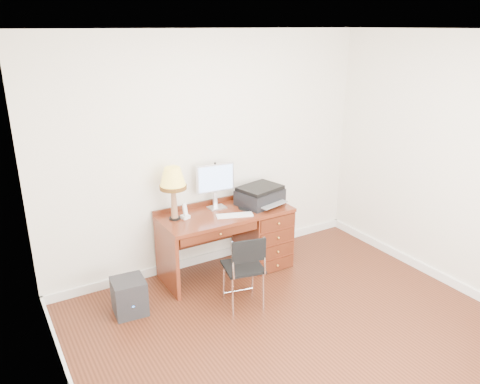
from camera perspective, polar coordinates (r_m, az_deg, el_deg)
ground at (r=4.61m, az=7.15°, el=-16.85°), size 4.00×4.00×0.00m
room_shell at (r=5.00m, az=2.68°, el=-12.78°), size 4.00×4.00×4.00m
desk at (r=5.55m, az=1.16°, el=-5.00°), size 1.50×0.67×0.75m
monitor at (r=5.29m, az=-3.04°, el=1.41°), size 0.45×0.16×0.52m
keyboard at (r=5.15m, az=-0.65°, el=-2.86°), size 0.42×0.24×0.02m
mouse_pad at (r=5.37m, az=1.06°, el=-1.80°), size 0.24×0.24×0.05m
printer at (r=5.46m, az=2.44°, el=-0.41°), size 0.57×0.49×0.22m
leg_lamp at (r=4.96m, az=-8.19°, el=1.27°), size 0.29×0.29×0.58m
phone at (r=5.10m, az=-6.71°, el=-2.67°), size 0.10×0.10×0.17m
pen_cup at (r=5.52m, az=0.84°, el=-0.84°), size 0.07×0.07×0.09m
chair at (r=4.71m, az=0.77°, el=-8.77°), size 0.45×0.46×0.80m
equipment_box at (r=4.90m, az=-13.34°, el=-12.26°), size 0.34×0.34×0.37m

